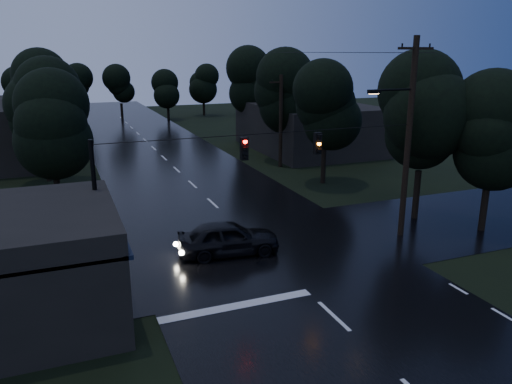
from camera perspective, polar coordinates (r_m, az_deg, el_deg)
main_road at (r=40.96m, az=-9.05°, el=2.50°), size 12.00×120.00×0.02m
cross_street at (r=24.47m, az=0.54°, el=-6.46°), size 60.00×9.00×0.02m
building_far_right at (r=49.05m, az=6.00°, el=7.41°), size 10.00×14.00×4.40m
utility_pole_main at (r=25.90m, az=16.89°, el=6.21°), size 3.50×0.30×10.00m
utility_pole_far at (r=41.00m, az=2.84°, el=8.21°), size 2.00×0.30×7.50m
anchor_pole_left at (r=20.95m, az=-17.72°, el=-2.38°), size 0.18×0.18×6.00m
span_signals at (r=22.32m, az=2.88°, el=5.39°), size 15.00×0.37×1.12m
tree_corner_near at (r=28.96m, az=18.62°, el=8.49°), size 4.48×4.48×9.44m
tree_corner_far at (r=28.28m, az=25.52°, el=6.08°), size 3.92×3.92×8.26m
tree_left_a at (r=31.22m, az=-22.46°, el=7.20°), size 3.92×3.92×8.26m
tree_left_b at (r=39.14m, az=-23.41°, el=9.16°), size 4.20×4.20×8.85m
tree_left_c at (r=49.10m, az=-23.98°, el=10.63°), size 4.48×4.48×9.44m
tree_right_a at (r=35.80m, az=7.96°, el=9.78°), size 4.20×4.20×8.85m
tree_right_b at (r=43.13m, az=3.36°, el=11.40°), size 4.48×4.48×9.44m
tree_right_c at (r=52.53m, az=-0.74°, el=12.61°), size 4.76×4.76×10.03m
car at (r=23.56m, az=-3.19°, el=-5.26°), size 4.96×2.48×1.62m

